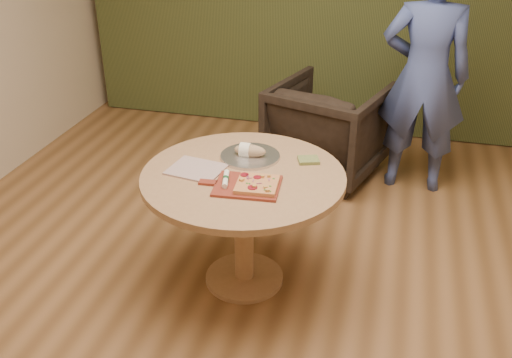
{
  "coord_description": "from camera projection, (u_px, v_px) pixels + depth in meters",
  "views": [
    {
      "loc": [
        0.61,
        -2.41,
        2.26
      ],
      "look_at": [
        -0.08,
        0.25,
        0.77
      ],
      "focal_mm": 40.0,
      "sensor_mm": 36.0,
      "label": 1
    }
  ],
  "objects": [
    {
      "name": "newspaper",
      "position": [
        196.0,
        169.0,
        3.26
      ],
      "size": [
        0.34,
        0.29,
        0.01
      ],
      "primitive_type": "cube",
      "rotation": [
        0.0,
        0.0,
        -0.16
      ],
      "color": "silver",
      "rests_on": "pedestal_table"
    },
    {
      "name": "serving_tray",
      "position": [
        250.0,
        156.0,
        3.41
      ],
      "size": [
        0.36,
        0.36,
        0.02
      ],
      "color": "silver",
      "rests_on": "pedestal_table"
    },
    {
      "name": "person_standing",
      "position": [
        424.0,
        76.0,
        4.25
      ],
      "size": [
        0.67,
        0.45,
        1.82
      ],
      "primitive_type": "imported",
      "rotation": [
        0.0,
        0.0,
        3.16
      ],
      "color": "#415393",
      "rests_on": "ground"
    },
    {
      "name": "pizza_paddle",
      "position": [
        246.0,
        186.0,
        3.09
      ],
      "size": [
        0.46,
        0.31,
        0.01
      ],
      "rotation": [
        0.0,
        0.0,
        0.08
      ],
      "color": "maroon",
      "rests_on": "pedestal_table"
    },
    {
      "name": "cutlery_roll",
      "position": [
        226.0,
        179.0,
        3.11
      ],
      "size": [
        0.07,
        0.2,
        0.03
      ],
      "rotation": [
        0.0,
        0.0,
        0.23
      ],
      "color": "white",
      "rests_on": "pizza_paddle"
    },
    {
      "name": "flatbread_pizza",
      "position": [
        257.0,
        184.0,
        3.06
      ],
      "size": [
        0.24,
        0.24,
        0.04
      ],
      "rotation": [
        0.0,
        0.0,
        0.08
      ],
      "color": "#DE9756",
      "rests_on": "pizza_paddle"
    },
    {
      "name": "green_packet",
      "position": [
        308.0,
        160.0,
        3.36
      ],
      "size": [
        0.15,
        0.13,
        0.02
      ],
      "primitive_type": "cube",
      "rotation": [
        0.0,
        0.0,
        0.32
      ],
      "color": "#57662D",
      "rests_on": "pedestal_table"
    },
    {
      "name": "bread_roll",
      "position": [
        249.0,
        150.0,
        3.39
      ],
      "size": [
        0.19,
        0.09,
        0.09
      ],
      "color": "tan",
      "rests_on": "serving_tray"
    },
    {
      "name": "pedestal_table",
      "position": [
        243.0,
        195.0,
        3.29
      ],
      "size": [
        1.16,
        1.16,
        0.75
      ],
      "rotation": [
        0.0,
        0.0,
        -0.05
      ],
      "color": "tan",
      "rests_on": "ground"
    },
    {
      "name": "room_shell",
      "position": [
        259.0,
        85.0,
        2.59
      ],
      "size": [
        5.04,
        6.04,
        2.84
      ],
      "color": "#97683C",
      "rests_on": "ground"
    },
    {
      "name": "armchair",
      "position": [
        329.0,
        124.0,
        4.68
      ],
      "size": [
        1.03,
        1.0,
        0.86
      ],
      "primitive_type": "imported",
      "rotation": [
        0.0,
        0.0,
        2.83
      ],
      "color": "black",
      "rests_on": "ground"
    }
  ]
}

